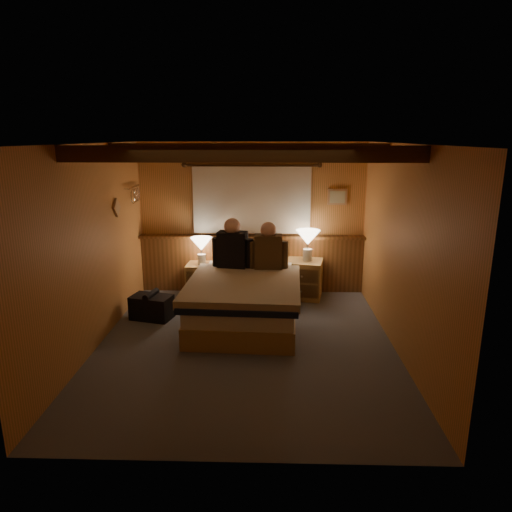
{
  "coord_description": "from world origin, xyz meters",
  "views": [
    {
      "loc": [
        0.28,
        -5.14,
        2.48
      ],
      "look_at": [
        0.11,
        0.4,
        1.02
      ],
      "focal_mm": 32.0,
      "sensor_mm": 36.0,
      "label": 1
    }
  ],
  "objects_px": {
    "nightstand_right": "(304,279)",
    "nightstand_left": "(202,280)",
    "lamp_right": "(308,239)",
    "person_right": "(268,249)",
    "person_left": "(232,247)",
    "lamp_left": "(201,246)",
    "duffel_bag": "(152,307)",
    "bed": "(245,301)"
  },
  "relations": [
    {
      "from": "nightstand_right",
      "to": "nightstand_left",
      "type": "bearing_deg",
      "value": -170.3
    },
    {
      "from": "nightstand_left",
      "to": "lamp_right",
      "type": "bearing_deg",
      "value": 2.23
    },
    {
      "from": "nightstand_right",
      "to": "person_right",
      "type": "distance_m",
      "value": 0.99
    },
    {
      "from": "nightstand_right",
      "to": "person_left",
      "type": "bearing_deg",
      "value": -144.61
    },
    {
      "from": "nightstand_right",
      "to": "lamp_left",
      "type": "relative_size",
      "value": 1.46
    },
    {
      "from": "person_right",
      "to": "duffel_bag",
      "type": "distance_m",
      "value": 1.83
    },
    {
      "from": "nightstand_left",
      "to": "nightstand_right",
      "type": "xyz_separation_m",
      "value": [
        1.61,
        -0.03,
        0.04
      ]
    },
    {
      "from": "person_right",
      "to": "duffel_bag",
      "type": "bearing_deg",
      "value": -167.06
    },
    {
      "from": "bed",
      "to": "lamp_right",
      "type": "height_order",
      "value": "lamp_right"
    },
    {
      "from": "nightstand_right",
      "to": "duffel_bag",
      "type": "distance_m",
      "value": 2.38
    },
    {
      "from": "lamp_right",
      "to": "bed",
      "type": "bearing_deg",
      "value": -130.0
    },
    {
      "from": "bed",
      "to": "lamp_left",
      "type": "distance_m",
      "value": 1.42
    },
    {
      "from": "duffel_bag",
      "to": "person_left",
      "type": "bearing_deg",
      "value": 36.3
    },
    {
      "from": "bed",
      "to": "duffel_bag",
      "type": "xyz_separation_m",
      "value": [
        -1.31,
        0.16,
        -0.16
      ]
    },
    {
      "from": "person_left",
      "to": "person_right",
      "type": "height_order",
      "value": "person_left"
    },
    {
      "from": "person_left",
      "to": "lamp_left",
      "type": "bearing_deg",
      "value": 146.3
    },
    {
      "from": "lamp_left",
      "to": "lamp_right",
      "type": "bearing_deg",
      "value": -0.21
    },
    {
      "from": "duffel_bag",
      "to": "nightstand_left",
      "type": "bearing_deg",
      "value": 73.69
    },
    {
      "from": "bed",
      "to": "lamp_left",
      "type": "bearing_deg",
      "value": 126.51
    },
    {
      "from": "lamp_left",
      "to": "nightstand_left",
      "type": "bearing_deg",
      "value": 94.77
    },
    {
      "from": "lamp_left",
      "to": "person_left",
      "type": "relative_size",
      "value": 0.58
    },
    {
      "from": "bed",
      "to": "nightstand_left",
      "type": "height_order",
      "value": "bed"
    },
    {
      "from": "bed",
      "to": "nightstand_left",
      "type": "bearing_deg",
      "value": 126.08
    },
    {
      "from": "lamp_left",
      "to": "duffel_bag",
      "type": "height_order",
      "value": "lamp_left"
    },
    {
      "from": "lamp_left",
      "to": "duffel_bag",
      "type": "distance_m",
      "value": 1.29
    },
    {
      "from": "person_right",
      "to": "lamp_right",
      "type": "bearing_deg",
      "value": 41.21
    },
    {
      "from": "lamp_right",
      "to": "person_right",
      "type": "xyz_separation_m",
      "value": [
        -0.61,
        -0.55,
        -0.03
      ]
    },
    {
      "from": "lamp_right",
      "to": "duffel_bag",
      "type": "distance_m",
      "value": 2.54
    },
    {
      "from": "person_left",
      "to": "lamp_right",
      "type": "bearing_deg",
      "value": 33.76
    },
    {
      "from": "bed",
      "to": "person_left",
      "type": "xyz_separation_m",
      "value": [
        -0.2,
        0.6,
        0.6
      ]
    },
    {
      "from": "bed",
      "to": "nightstand_right",
      "type": "xyz_separation_m",
      "value": [
        0.88,
        1.1,
        -0.03
      ]
    },
    {
      "from": "duffel_bag",
      "to": "lamp_right",
      "type": "bearing_deg",
      "value": 37.29
    },
    {
      "from": "lamp_right",
      "to": "duffel_bag",
      "type": "height_order",
      "value": "lamp_right"
    },
    {
      "from": "lamp_right",
      "to": "person_right",
      "type": "relative_size",
      "value": 0.69
    },
    {
      "from": "nightstand_right",
      "to": "duffel_bag",
      "type": "height_order",
      "value": "nightstand_right"
    },
    {
      "from": "person_left",
      "to": "duffel_bag",
      "type": "xyz_separation_m",
      "value": [
        -1.11,
        -0.44,
        -0.76
      ]
    },
    {
      "from": "nightstand_right",
      "to": "bed",
      "type": "bearing_deg",
      "value": -117.8
    },
    {
      "from": "nightstand_right",
      "to": "person_left",
      "type": "height_order",
      "value": "person_left"
    },
    {
      "from": "lamp_left",
      "to": "person_left",
      "type": "bearing_deg",
      "value": -43.62
    },
    {
      "from": "nightstand_left",
      "to": "nightstand_right",
      "type": "distance_m",
      "value": 1.61
    },
    {
      "from": "nightstand_left",
      "to": "lamp_left",
      "type": "bearing_deg",
      "value": -82.07
    },
    {
      "from": "nightstand_left",
      "to": "person_left",
      "type": "distance_m",
      "value": 1.0
    }
  ]
}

